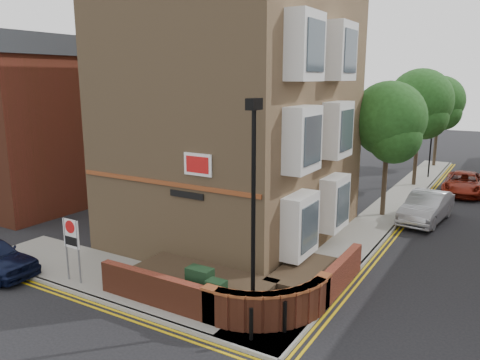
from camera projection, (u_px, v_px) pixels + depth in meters
name	position (u px, v px, depth m)	size (l,w,h in m)	color
ground	(182.00, 330.00, 13.12)	(120.00, 120.00, 0.00)	black
pavement_corner	(128.00, 281.00, 16.12)	(13.00, 3.00, 0.12)	gray
pavement_main	(391.00, 206.00, 25.53)	(2.00, 32.00, 0.12)	gray
kerb_side	(95.00, 299.00, 14.86)	(13.00, 0.15, 0.12)	gray
kerb_main_near	(410.00, 209.00, 25.03)	(0.15, 32.00, 0.12)	gray
yellow_lines_side	(88.00, 303.00, 14.66)	(13.00, 0.28, 0.01)	gold
yellow_lines_main	(415.00, 211.00, 24.92)	(0.28, 32.00, 0.01)	gold
corner_building	(241.00, 95.00, 19.93)	(8.95, 10.40, 13.60)	olive
garden_wall	(229.00, 295.00, 15.22)	(6.80, 6.00, 1.20)	brown
lamppost	(253.00, 214.00, 12.62)	(0.25, 0.50, 6.30)	black
utility_cabinet_large	(200.00, 287.00, 14.21)	(0.80, 0.45, 1.20)	black
utility_cabinet_small	(216.00, 298.00, 13.57)	(0.55, 0.40, 1.10)	black
bollard_near	(251.00, 324.00, 12.34)	(0.11, 0.11, 0.90)	black
bollard_far	(285.00, 317.00, 12.71)	(0.11, 0.11, 0.90)	black
zone_sign	(71.00, 239.00, 15.69)	(0.72, 0.07, 2.20)	slate
side_building	(56.00, 121.00, 26.37)	(6.40, 10.40, 9.00)	brown
tree_near	(388.00, 124.00, 22.90)	(3.64, 3.65, 6.70)	#382B1E
tree_mid	(420.00, 106.00, 29.51)	(4.03, 4.03, 7.42)	#382B1E
tree_far	(439.00, 104.00, 36.28)	(3.81, 3.81, 7.00)	#382B1E
traffic_light_assembly	(431.00, 139.00, 32.30)	(0.20, 0.16, 4.20)	black
silver_car_near	(426.00, 207.00, 22.88)	(1.57, 4.50, 1.48)	#9B9DA2
red_car_main	(464.00, 183.00, 28.43)	(2.20, 4.77, 1.32)	maroon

